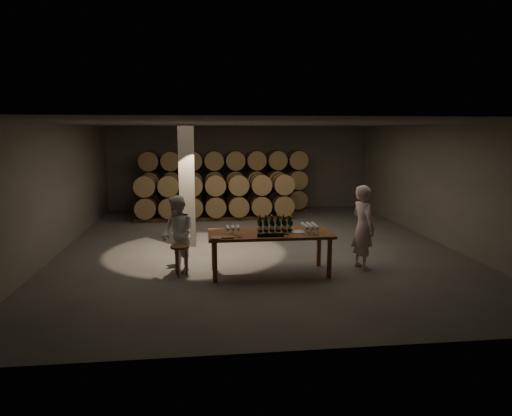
{
  "coord_description": "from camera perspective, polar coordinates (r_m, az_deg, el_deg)",
  "views": [
    {
      "loc": [
        -1.39,
        -11.8,
        3.0
      ],
      "look_at": [
        -0.07,
        -0.55,
        1.1
      ],
      "focal_mm": 32.0,
      "sensor_mm": 36.0,
      "label": 1
    }
  ],
  "objects": [
    {
      "name": "pen",
      "position": [
        9.16,
        -2.1,
        -3.7
      ],
      "size": [
        0.14,
        0.02,
        0.01
      ],
      "primitive_type": "cylinder",
      "rotation": [
        0.0,
        1.57,
        -0.06
      ],
      "color": "black",
      "rests_on": "tasting_table"
    },
    {
      "name": "plate",
      "position": [
        9.68,
        5.27,
        -3.0
      ],
      "size": [
        0.31,
        0.31,
        0.02
      ],
      "primitive_type": "cylinder",
      "color": "silver",
      "rests_on": "tasting_table"
    },
    {
      "name": "notebook_corner",
      "position": [
        9.14,
        -4.95,
        -3.72
      ],
      "size": [
        0.26,
        0.31,
        0.02
      ],
      "primitive_type": "cube",
      "rotation": [
        0.0,
        0.0,
        -0.21
      ],
      "color": "brown",
      "rests_on": "tasting_table"
    },
    {
      "name": "notebook_near",
      "position": [
        9.16,
        -3.54,
        -3.65
      ],
      "size": [
        0.23,
        0.19,
        0.03
      ],
      "primitive_type": "cube",
      "rotation": [
        0.0,
        0.0,
        0.08
      ],
      "color": "brown",
      "rests_on": "tasting_table"
    },
    {
      "name": "person_man",
      "position": [
        10.27,
        13.24,
        -2.36
      ],
      "size": [
        0.6,
        0.77,
        1.86
      ],
      "primitive_type": "imported",
      "rotation": [
        0.0,
        0.0,
        1.83
      ],
      "color": "silver",
      "rests_on": "ground"
    },
    {
      "name": "barrel_stack_back",
      "position": [
        17.11,
        -3.94,
        3.44
      ],
      "size": [
        6.26,
        0.95,
        2.31
      ],
      "color": "#50361B",
      "rests_on": "ground"
    },
    {
      "name": "tasting_table",
      "position": [
        9.66,
        1.75,
        -3.67
      ],
      "size": [
        2.6,
        1.1,
        0.9
      ],
      "color": "brown",
      "rests_on": "ground"
    },
    {
      "name": "room",
      "position": [
        12.09,
        -8.62,
        2.76
      ],
      "size": [
        12.0,
        12.0,
        12.0
      ],
      "color": "#504D4B",
      "rests_on": "ground"
    },
    {
      "name": "glass_cluster_right",
      "position": [
        9.7,
        6.72,
        -2.27
      ],
      "size": [
        0.31,
        0.53,
        0.18
      ],
      "color": "silver",
      "rests_on": "tasting_table"
    },
    {
      "name": "stool",
      "position": [
        9.69,
        -9.49,
        -5.36
      ],
      "size": [
        0.39,
        0.39,
        0.65
      ],
      "rotation": [
        0.0,
        0.0,
        -0.29
      ],
      "color": "#50361B",
      "rests_on": "ground"
    },
    {
      "name": "glass_cluster_left",
      "position": [
        9.48,
        -2.92,
        -2.52
      ],
      "size": [
        0.3,
        0.3,
        0.17
      ],
      "color": "silver",
      "rests_on": "tasting_table"
    },
    {
      "name": "person_woman",
      "position": [
        9.95,
        -9.72,
        -3.23
      ],
      "size": [
        0.97,
        1.02,
        1.66
      ],
      "primitive_type": "imported",
      "rotation": [
        0.0,
        0.0,
        -0.97
      ],
      "color": "silver",
      "rests_on": "ground"
    },
    {
      "name": "bottle_cluster",
      "position": [
        9.69,
        2.4,
        -2.24
      ],
      "size": [
        0.74,
        0.24,
        0.35
      ],
      "color": "black",
      "rests_on": "tasting_table"
    },
    {
      "name": "lying_bottles",
      "position": [
        9.25,
        1.89,
        -3.33
      ],
      "size": [
        0.64,
        0.09,
        0.09
      ],
      "color": "black",
      "rests_on": "tasting_table"
    },
    {
      "name": "barrel_stack_front",
      "position": [
        15.75,
        -5.09,
        1.55
      ],
      "size": [
        5.48,
        0.95,
        1.57
      ],
      "color": "#50361B",
      "rests_on": "ground"
    }
  ]
}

